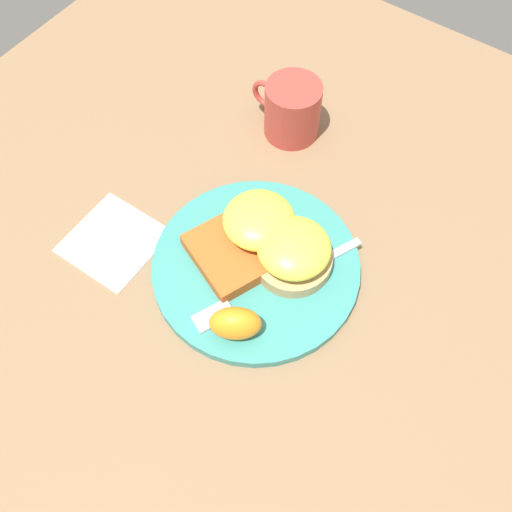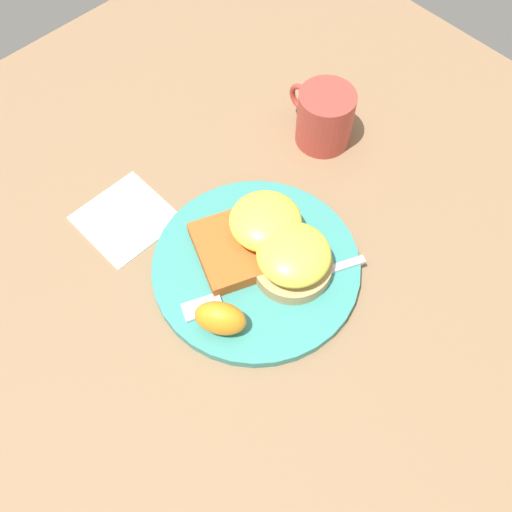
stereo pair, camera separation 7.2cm
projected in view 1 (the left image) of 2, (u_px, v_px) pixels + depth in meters
name	position (u px, v px, depth m)	size (l,w,h in m)	color
ground_plane	(256.00, 270.00, 0.75)	(1.10, 1.10, 0.00)	#846647
plate	(256.00, 267.00, 0.74)	(0.26, 0.26, 0.01)	teal
sandwich_benedict_left	(294.00, 252.00, 0.71)	(0.10, 0.10, 0.06)	tan
sandwich_benedict_right	(259.00, 225.00, 0.73)	(0.10, 0.10, 0.06)	tan
hashbrown_patty	(229.00, 254.00, 0.73)	(0.10, 0.08, 0.02)	#BA5721
orange_wedge	(235.00, 323.00, 0.67)	(0.06, 0.04, 0.04)	orange
fork	(271.00, 289.00, 0.72)	(0.11, 0.22, 0.00)	silver
cup	(292.00, 110.00, 0.83)	(0.11, 0.08, 0.08)	#B23D33
napkin	(113.00, 241.00, 0.77)	(0.11, 0.11, 0.00)	white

